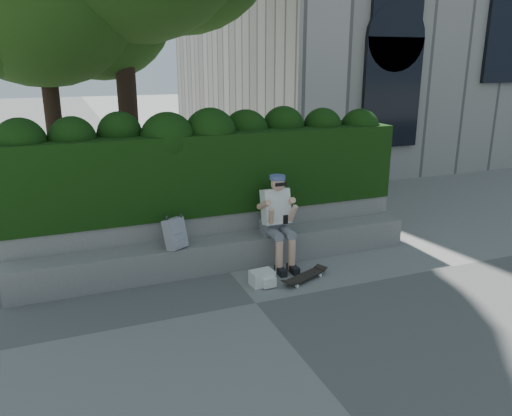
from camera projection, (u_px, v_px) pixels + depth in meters
name	position (u px, v px, depth m)	size (l,w,h in m)	color
ground	(256.00, 303.00, 6.38)	(80.00, 80.00, 0.00)	slate
bench_ledge	(225.00, 253.00, 7.42)	(6.00, 0.45, 0.45)	gray
planter_wall	(215.00, 234.00, 7.81)	(6.00, 0.50, 0.75)	gray
hedge	(210.00, 170.00, 7.73)	(6.00, 1.00, 1.20)	black
person	(277.00, 217.00, 7.38)	(0.40, 0.76, 1.38)	slate
skateboard	(305.00, 276.00, 7.01)	(0.73, 0.45, 0.08)	black
backpack_plaid	(175.00, 234.00, 6.94)	(0.29, 0.15, 0.43)	#AFB0B4
backpack_ground	(262.00, 278.00, 6.87)	(0.32, 0.22, 0.20)	silver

